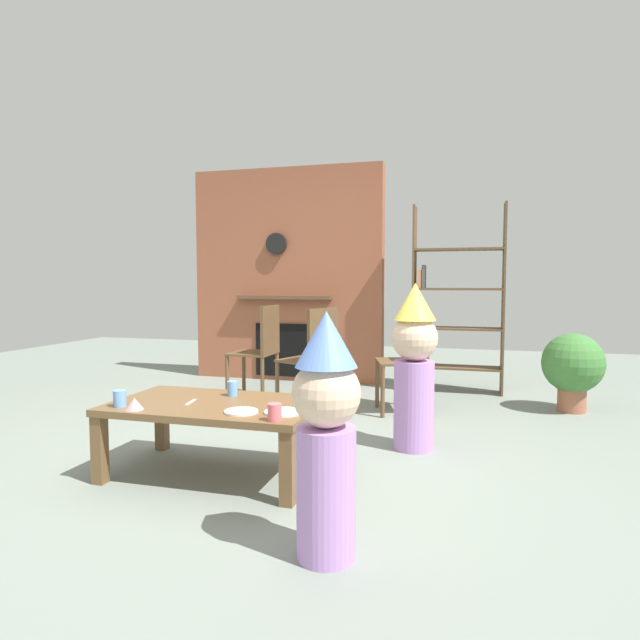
{
  "coord_description": "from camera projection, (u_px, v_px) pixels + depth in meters",
  "views": [
    {
      "loc": [
        1.15,
        -3.2,
        1.13
      ],
      "look_at": [
        0.15,
        0.4,
        0.86
      ],
      "focal_mm": 30.02,
      "sensor_mm": 36.0,
      "label": 1
    }
  ],
  "objects": [
    {
      "name": "coffee_table",
      "position": [
        215.0,
        412.0,
        3.12
      ],
      "size": [
        1.2,
        0.72,
        0.42
      ],
      "color": "brown",
      "rests_on": "ground_plane"
    },
    {
      "name": "ground_plane",
      "position": [
        281.0,
        456.0,
        3.47
      ],
      "size": [
        12.0,
        12.0,
        0.0
      ],
      "primitive_type": "plane",
      "color": "gray"
    },
    {
      "name": "child_in_pink",
      "position": [
        414.0,
        362.0,
        3.57
      ],
      "size": [
        0.31,
        0.31,
        1.12
      ],
      "rotation": [
        0.0,
        0.0,
        -2.51
      ],
      "color": "#B27FCC",
      "rests_on": "ground_plane"
    },
    {
      "name": "brick_fireplace_feature",
      "position": [
        287.0,
        276.0,
        6.1
      ],
      "size": [
        2.2,
        0.28,
        2.4
      ],
      "color": "#935138",
      "rests_on": "ground_plane"
    },
    {
      "name": "child_with_cone_hat",
      "position": [
        326.0,
        429.0,
        2.15
      ],
      "size": [
        0.28,
        0.28,
        1.01
      ],
      "rotation": [
        0.0,
        0.0,
        2.43
      ],
      "color": "#B27FCC",
      "rests_on": "ground_plane"
    },
    {
      "name": "dining_chair_right",
      "position": [
        412.0,
        353.0,
        4.58
      ],
      "size": [
        0.5,
        0.5,
        0.9
      ],
      "rotation": [
        0.0,
        0.0,
        3.43
      ],
      "color": "brown",
      "rests_on": "ground_plane"
    },
    {
      "name": "bookshelf",
      "position": [
        451.0,
        307.0,
        5.44
      ],
      "size": [
        0.9,
        0.28,
        1.9
      ],
      "color": "brown",
      "rests_on": "ground_plane"
    },
    {
      "name": "paper_cup_center",
      "position": [
        232.0,
        389.0,
        3.29
      ],
      "size": [
        0.06,
        0.06,
        0.09
      ],
      "primitive_type": "cylinder",
      "color": "#669EE0",
      "rests_on": "coffee_table"
    },
    {
      "name": "paper_plate_rear",
      "position": [
        283.0,
        412.0,
        2.86
      ],
      "size": [
        0.2,
        0.2,
        0.01
      ],
      "primitive_type": "cylinder",
      "color": "white",
      "rests_on": "coffee_table"
    },
    {
      "name": "paper_cup_near_left",
      "position": [
        275.0,
        412.0,
        2.7
      ],
      "size": [
        0.07,
        0.07,
        0.09
      ],
      "primitive_type": "cylinder",
      "color": "#E5666B",
      "rests_on": "coffee_table"
    },
    {
      "name": "table_fork",
      "position": [
        191.0,
        402.0,
        3.11
      ],
      "size": [
        0.04,
        0.15,
        0.01
      ],
      "primitive_type": "cube",
      "rotation": [
        0.0,
        0.0,
        1.73
      ],
      "color": "silver",
      "rests_on": "coffee_table"
    },
    {
      "name": "paper_cup_near_right",
      "position": [
        120.0,
        399.0,
        3.01
      ],
      "size": [
        0.07,
        0.07,
        0.09
      ],
      "primitive_type": "cylinder",
      "color": "#669EE0",
      "rests_on": "coffee_table"
    },
    {
      "name": "birthday_cake_slice",
      "position": [
        134.0,
        404.0,
        2.94
      ],
      "size": [
        0.1,
        0.1,
        0.07
      ],
      "primitive_type": "cone",
      "color": "pink",
      "rests_on": "coffee_table"
    },
    {
      "name": "dining_chair_left",
      "position": [
        261.0,
        346.0,
        5.1
      ],
      "size": [
        0.41,
        0.41,
        0.9
      ],
      "rotation": [
        0.0,
        0.0,
        3.11
      ],
      "color": "brown",
      "rests_on": "ground_plane"
    },
    {
      "name": "paper_plate_front",
      "position": [
        241.0,
        411.0,
        2.87
      ],
      "size": [
        0.18,
        0.18,
        0.01
      ],
      "primitive_type": "cylinder",
      "color": "white",
      "rests_on": "coffee_table"
    },
    {
      "name": "dining_chair_middle",
      "position": [
        315.0,
        353.0,
        4.61
      ],
      "size": [
        0.52,
        0.52,
        0.9
      ],
      "rotation": [
        0.0,
        0.0,
        2.76
      ],
      "color": "brown",
      "rests_on": "ground_plane"
    },
    {
      "name": "potted_plant_tall",
      "position": [
        573.0,
        366.0,
        4.62
      ],
      "size": [
        0.52,
        0.52,
        0.68
      ],
      "color": "#9E5B42",
      "rests_on": "ground_plane"
    }
  ]
}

